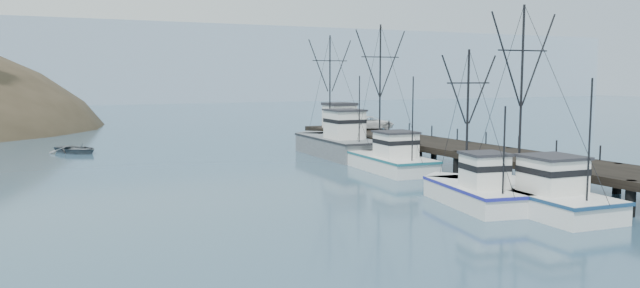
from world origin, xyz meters
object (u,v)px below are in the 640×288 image
object	(u,v)px
trawler_mid	(473,191)
work_vessel	(336,143)
trawler_near	(531,195)
pickup_truck	(371,123)
motorboat	(77,153)
pier	(444,147)
trawler_far	(386,159)
pier_shed	(339,115)

from	to	relation	value
trawler_mid	work_vessel	bearing A→B (deg)	82.25
trawler_near	pickup_truck	size ratio (longest dim) A/B	2.37
motorboat	work_vessel	bearing A→B (deg)	-62.97
pier	trawler_near	world-z (taller)	trawler_near
work_vessel	motorboat	xyz separation A→B (m)	(-22.42, 13.35, -1.23)
trawler_mid	trawler_near	bearing A→B (deg)	-45.43
pier	work_vessel	distance (m)	11.64
work_vessel	trawler_near	bearing A→B (deg)	-92.12
motorboat	pickup_truck	bearing A→B (deg)	-49.47
work_vessel	trawler_far	bearing A→B (deg)	-92.15
trawler_mid	trawler_far	size ratio (longest dim) A/B	0.78
pier_shed	motorboat	distance (m)	27.59
work_vessel	pier_shed	distance (m)	8.91
trawler_mid	pickup_truck	bearing A→B (deg)	71.14
trawler_near	pier	bearing A→B (deg)	69.65
trawler_far	pier_shed	xyz separation A→B (m)	(4.68, 17.19, 2.60)
trawler_far	motorboat	bearing A→B (deg)	133.74
trawler_near	work_vessel	size ratio (longest dim) A/B	0.86
trawler_near	trawler_far	world-z (taller)	trawler_far
trawler_near	trawler_mid	bearing A→B (deg)	134.57
trawler_far	pickup_truck	world-z (taller)	trawler_far
pickup_truck	pier_shed	bearing A→B (deg)	42.19
pickup_truck	motorboat	xyz separation A→B (m)	(-28.89, 8.98, -2.71)
pier_shed	pickup_truck	size ratio (longest dim) A/B	0.63
pickup_truck	motorboat	distance (m)	30.37
trawler_mid	trawler_far	bearing A→B (deg)	78.58
trawler_far	pier_shed	distance (m)	18.00
pier_shed	trawler_far	bearing A→B (deg)	-105.23
motorboat	trawler_mid	bearing A→B (deg)	-95.22
pier	trawler_near	size ratio (longest dim) A/B	3.63
trawler_mid	work_vessel	world-z (taller)	work_vessel
trawler_far	pier_shed	size ratio (longest dim) A/B	3.83
pickup_truck	work_vessel	bearing A→B (deg)	131.61
trawler_near	pickup_truck	world-z (taller)	trawler_near
pier_shed	pier	bearing A→B (deg)	-87.93
pier_shed	motorboat	xyz separation A→B (m)	(-26.74, 5.86, -3.42)
pickup_truck	pier	bearing A→B (deg)	-178.17
pickup_truck	trawler_mid	bearing A→B (deg)	168.73
trawler_far	motorboat	xyz separation A→B (m)	(-22.06, 23.05, -0.82)
trawler_mid	pier_shed	distance (m)	32.71
trawler_near	trawler_mid	world-z (taller)	trawler_near
pier	trawler_near	xyz separation A→B (m)	(-5.95, -16.05, -0.87)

